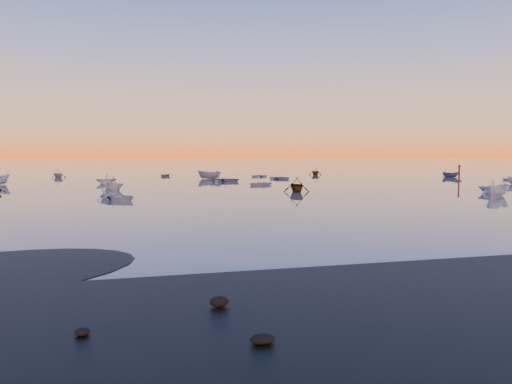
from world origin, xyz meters
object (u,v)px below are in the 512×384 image
object	(u,v)px
boat_near_left	(119,200)
boat_near_right	(491,193)
channel_marker	(459,174)
boat_near_center	(498,196)

from	to	relation	value
boat_near_left	boat_near_right	size ratio (longest dim) A/B	1.25
boat_near_left	boat_near_right	bearing A→B (deg)	-45.59
boat_near_right	boat_near_left	bearing A→B (deg)	-27.18
channel_marker	boat_near_left	bearing A→B (deg)	-160.02
boat_near_center	channel_marker	world-z (taller)	channel_marker
channel_marker	boat_near_center	bearing A→B (deg)	-118.96
boat_near_left	boat_near_right	distance (m)	42.94
boat_near_right	channel_marker	size ratio (longest dim) A/B	1.15
boat_near_left	channel_marker	size ratio (longest dim) A/B	1.44
boat_near_center	boat_near_right	distance (m)	4.29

